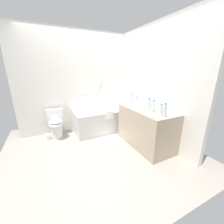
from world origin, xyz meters
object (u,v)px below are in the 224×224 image
water_bottle_0 (137,101)px  water_bottle_1 (154,106)px  drinking_glass_2 (132,102)px  toilet_paper_roll (48,137)px  sink_faucet (149,105)px  drinking_glass_1 (152,110)px  bath_mat (110,140)px  water_bottle_2 (161,110)px  drinking_glass_0 (164,112)px  water_bottle_3 (132,99)px  water_bottle_5 (149,105)px  bathtub (104,119)px  sink_basin (142,106)px  water_bottle_4 (165,111)px  toilet (56,123)px

water_bottle_0 → water_bottle_1: 0.53m
drinking_glass_2 → toilet_paper_roll: size_ratio=0.65×
sink_faucet → drinking_glass_1: drinking_glass_1 is taller
water_bottle_1 → bath_mat: 1.29m
water_bottle_2 → drinking_glass_2: water_bottle_2 is taller
water_bottle_1 → drinking_glass_1: (-0.08, -0.04, -0.06)m
water_bottle_2 → drinking_glass_0: water_bottle_2 is taller
water_bottle_1 → bath_mat: size_ratio=0.42×
water_bottle_3 → toilet_paper_roll: water_bottle_3 is taller
water_bottle_3 → water_bottle_5: (-0.07, -0.68, 0.02)m
bathtub → sink_faucet: (0.65, -1.01, 0.54)m
water_bottle_3 → drinking_glass_2: water_bottle_3 is taller
bathtub → water_bottle_5: 1.48m
water_bottle_0 → drinking_glass_2: (-0.05, 0.12, -0.04)m
water_bottle_0 → drinking_glass_2: bearing=111.2°
drinking_glass_0 → bath_mat: bearing=123.4°
bath_mat → water_bottle_5: bearing=-50.2°
bath_mat → water_bottle_3: bearing=4.8°
drinking_glass_0 → toilet_paper_roll: drinking_glass_0 is taller
drinking_glass_0 → drinking_glass_1: 0.23m
water_bottle_1 → toilet_paper_roll: size_ratio=1.71×
sink_basin → drinking_glass_0: drinking_glass_0 is taller
water_bottle_4 → drinking_glass_1: bearing=92.8°
toilet → water_bottle_2: water_bottle_2 is taller
water_bottle_5 → toilet_paper_roll: (-1.85, 1.34, -0.88)m
bathtub → water_bottle_1: 1.53m
water_bottle_5 → bath_mat: (-0.52, 0.63, -0.94)m
sink_faucet → bath_mat: (-0.76, 0.37, -0.85)m
water_bottle_0 → sink_faucet: bearing=-53.0°
water_bottle_0 → drinking_glass_2: size_ratio=2.15×
sink_faucet → sink_basin: bearing=180.0°
sink_basin → drinking_glass_2: size_ratio=3.88×
water_bottle_3 → water_bottle_5: 0.68m
sink_basin → water_bottle_2: bearing=-94.4°
water_bottle_0 → bath_mat: size_ratio=0.35×
water_bottle_2 → water_bottle_3: 1.00m
sink_basin → drinking_glass_2: (-0.02, 0.35, 0.01)m
water_bottle_4 → bath_mat: (-0.54, 1.02, -0.94)m
drinking_glass_1 → sink_faucet: bearing=55.4°
water_bottle_1 → drinking_glass_0: size_ratio=2.41×
water_bottle_4 → water_bottle_5: bearing=91.9°
water_bottle_2 → drinking_glass_0: size_ratio=2.30×
sink_faucet → water_bottle_5: (-0.24, -0.26, 0.09)m
water_bottle_0 → water_bottle_5: water_bottle_5 is taller
sink_basin → water_bottle_0: (0.02, 0.23, 0.05)m
water_bottle_2 → bathtub: bearing=104.6°
sink_basin → drinking_glass_1: (-0.04, -0.35, 0.02)m
water_bottle_2 → toilet_paper_roll: (-1.85, 1.66, -0.86)m
water_bottle_1 → water_bottle_2: water_bottle_1 is taller
drinking_glass_0 → drinking_glass_1: bearing=113.5°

